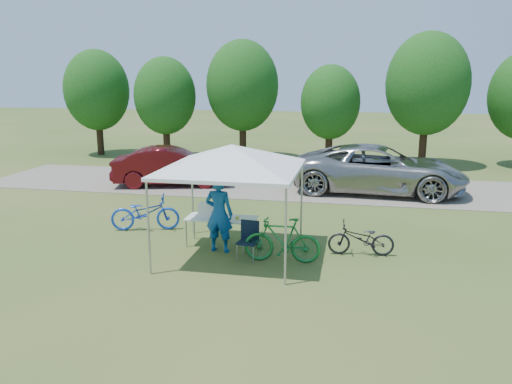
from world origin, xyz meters
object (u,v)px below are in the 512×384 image
at_px(cyclist, 219,214).
at_px(bike_blue, 145,213).
at_px(folding_chair, 249,237).
at_px(minivan, 379,169).
at_px(sedan, 172,166).
at_px(cooler, 209,210).
at_px(bike_green, 282,240).
at_px(folding_table, 221,219).
at_px(bike_dark, 361,239).

relative_size(cyclist, bike_blue, 1.01).
height_order(folding_chair, minivan, minivan).
distance_m(minivan, sedan, 7.99).
relative_size(cyclist, sedan, 0.42).
distance_m(cooler, bike_blue, 2.32).
relative_size(bike_green, sedan, 0.39).
bearing_deg(bike_green, folding_chair, -101.16).
xyz_separation_m(cooler, bike_blue, (-2.12, 0.83, -0.41)).
bearing_deg(folding_table, cooler, -180.00).
height_order(cooler, minivan, minivan).
distance_m(folding_chair, bike_blue, 3.71).
xyz_separation_m(folding_table, cyclist, (0.07, -0.46, 0.27)).
xyz_separation_m(bike_blue, sedan, (-1.34, 5.71, 0.27)).
xyz_separation_m(cyclist, bike_blue, (-2.53, 1.29, -0.46)).
relative_size(folding_table, cooler, 3.65).
relative_size(bike_blue, minivan, 0.30).
xyz_separation_m(folding_chair, sedan, (-4.69, 7.31, 0.24)).
xyz_separation_m(bike_dark, sedan, (-7.33, 6.60, 0.36)).
bearing_deg(sedan, folding_table, -164.18).
bearing_deg(sedan, bike_blue, 178.87).
bearing_deg(folding_table, cyclist, -81.45).
bearing_deg(bike_green, bike_dark, 111.78).
height_order(cooler, bike_green, cooler).
xyz_separation_m(folding_chair, bike_green, (0.82, -0.12, 0.01)).
relative_size(cooler, cyclist, 0.25).
distance_m(bike_blue, minivan, 9.02).
distance_m(cooler, sedan, 7.41).
bearing_deg(sedan, folding_chair, -161.64).
relative_size(bike_blue, sedan, 0.42).
bearing_deg(cyclist, bike_dark, -167.85).
xyz_separation_m(cyclist, bike_dark, (3.46, 0.40, -0.55)).
bearing_deg(folding_chair, sedan, 130.87).
relative_size(folding_table, bike_dark, 1.13).
relative_size(folding_chair, sedan, 0.20).
xyz_separation_m(folding_chair, minivan, (3.29, 7.69, 0.36)).
distance_m(folding_table, cyclist, 0.54).
relative_size(cooler, bike_blue, 0.26).
bearing_deg(bike_dark, minivan, 169.63).
height_order(folding_chair, cooler, cooler).
distance_m(bike_dark, minivan, 7.03).
height_order(folding_table, sedan, sedan).
height_order(folding_table, minivan, minivan).
bearing_deg(minivan, bike_green, 165.68).
relative_size(folding_chair, cyclist, 0.47).
bearing_deg(bike_dark, bike_green, -70.53).
bearing_deg(cooler, cyclist, -48.19).
xyz_separation_m(minivan, sedan, (-7.98, -0.38, -0.12)).
bearing_deg(bike_dark, folding_chair, -80.04).
height_order(folding_chair, bike_blue, bike_blue).
height_order(folding_chair, cyclist, cyclist).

